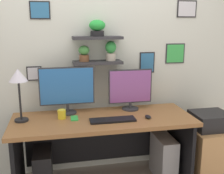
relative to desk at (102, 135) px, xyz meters
name	(u,v)px	position (x,y,z in m)	size (l,w,h in m)	color
back_wall_assembly	(96,52)	(0.00, 0.38, 0.81)	(4.40, 0.24, 2.70)	silver
desk	(102,135)	(0.00, 0.00, 0.00)	(1.79, 0.68, 0.75)	brown
monitor_left	(67,88)	(-0.34, 0.16, 0.47)	(0.56, 0.18, 0.49)	#2D2D33
monitor_right	(130,89)	(0.34, 0.16, 0.43)	(0.47, 0.18, 0.44)	#2D2D33
keyboard	(113,120)	(0.07, -0.16, 0.21)	(0.44, 0.14, 0.02)	black
computer_mouse	(148,117)	(0.43, -0.16, 0.22)	(0.06, 0.09, 0.03)	black
desk_lamp	(18,80)	(-0.78, 0.01, 0.61)	(0.17, 0.17, 0.51)	black
cell_phone	(74,118)	(-0.28, -0.03, 0.21)	(0.07, 0.14, 0.01)	green
coffee_mug	(62,114)	(-0.40, 0.00, 0.25)	(0.08, 0.08, 0.09)	yellow
drawer_cabinet	(208,152)	(1.15, -0.11, -0.26)	(0.44, 0.50, 0.57)	tan
printer	(210,120)	(1.15, -0.11, 0.11)	(0.38, 0.34, 0.17)	black
computer_tower_left	(43,169)	(-0.61, 0.04, -0.34)	(0.18, 0.40, 0.41)	black
computer_tower_right	(164,157)	(0.67, -0.02, -0.31)	(0.18, 0.40, 0.47)	#99999E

